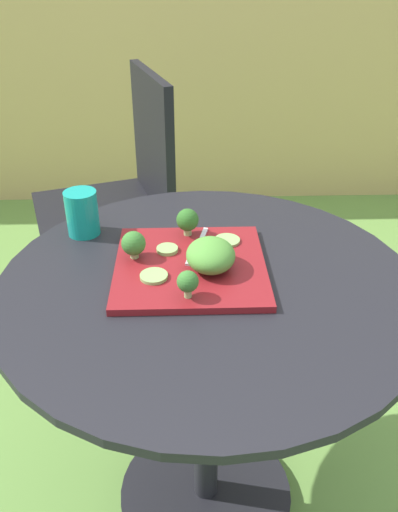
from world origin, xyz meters
TOP-DOWN VIEW (x-y plane):
  - ground_plane at (0.00, 0.00)m, footprint 12.00×12.00m
  - bamboo_fence at (0.00, 1.91)m, footprint 8.00×0.08m
  - patio_table at (0.00, 0.00)m, footprint 0.82×0.82m
  - patio_chair at (-0.25, 0.85)m, footprint 0.55×0.55m
  - salad_plate at (-0.03, 0.03)m, footprint 0.30×0.30m
  - drinking_glass at (-0.27, 0.19)m, footprint 0.07×0.07m
  - fork at (-0.02, 0.08)m, footprint 0.05×0.15m
  - lettuce_mound at (0.01, 0.01)m, footprint 0.09×0.11m
  - broccoli_floret_0 at (-0.15, 0.06)m, footprint 0.05×0.05m
  - broccoli_floret_1 at (-0.04, -0.08)m, footprint 0.04×0.04m
  - broccoli_floret_2 at (-0.04, 0.15)m, footprint 0.05×0.05m
  - cucumber_slice_0 at (-0.10, -0.02)m, footprint 0.05×0.05m
  - cucumber_slice_1 at (0.05, 0.12)m, footprint 0.05×0.05m
  - cucumber_slice_2 at (-0.08, 0.08)m, footprint 0.04×0.04m

SIDE VIEW (x-z plane):
  - ground_plane at x=0.00m, z-range 0.00..0.00m
  - patio_table at x=0.00m, z-range 0.07..0.77m
  - patio_chair at x=-0.25m, z-range 0.08..0.98m
  - salad_plate at x=-0.03m, z-range 0.70..0.71m
  - fork at x=-0.02m, z-range 0.71..0.72m
  - cucumber_slice_1 at x=0.05m, z-range 0.71..0.72m
  - cucumber_slice_0 at x=-0.10m, z-range 0.71..0.72m
  - cucumber_slice_2 at x=-0.08m, z-range 0.71..0.72m
  - lettuce_mound at x=0.01m, z-range 0.71..0.77m
  - drinking_glass at x=-0.27m, z-range 0.69..0.79m
  - broccoli_floret_0 at x=-0.15m, z-range 0.72..0.77m
  - broccoli_floret_1 at x=-0.04m, z-range 0.72..0.77m
  - bamboo_fence at x=0.00m, z-range 0.00..1.50m
  - broccoli_floret_2 at x=-0.04m, z-range 0.72..0.78m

